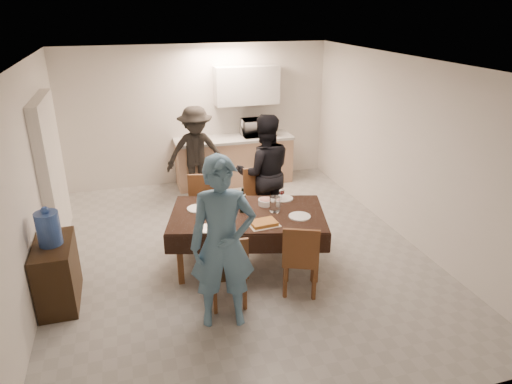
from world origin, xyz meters
TOP-DOWN VIEW (x-y plane):
  - floor at (0.00, 0.00)m, footprint 5.00×6.00m
  - ceiling at (0.00, 0.00)m, footprint 5.00×6.00m
  - wall_back at (0.00, 3.00)m, footprint 5.00×0.02m
  - wall_front at (0.00, -3.00)m, footprint 5.00×0.02m
  - wall_left at (-2.50, 0.00)m, footprint 0.02×6.00m
  - wall_right at (2.50, 0.00)m, footprint 0.02×6.00m
  - stub_partition at (-2.42, 1.20)m, footprint 0.15×1.40m
  - kitchen_base_cabinet at (0.60, 2.68)m, footprint 2.20×0.60m
  - kitchen_worktop at (0.60, 2.68)m, footprint 2.24×0.64m
  - upper_cabinet at (0.90, 2.82)m, footprint 1.20×0.34m
  - dining_table at (0.04, -0.34)m, footprint 2.19×1.61m
  - chair_near_left at (-0.41, -1.18)m, footprint 0.44×0.44m
  - chair_near_right at (0.49, -1.18)m, footprint 0.55×0.57m
  - chair_far_left at (-0.41, 0.32)m, footprint 0.55×0.56m
  - chair_far_right at (0.49, 0.31)m, footprint 0.52×0.52m
  - console at (-2.28, -0.52)m, footprint 0.41×0.83m
  - water_jug at (-2.28, -0.52)m, footprint 0.26×0.26m
  - wine_bottle at (-0.01, -0.29)m, footprint 0.08×0.08m
  - water_pitcher at (0.39, -0.39)m, footprint 0.13×0.13m
  - savoury_tart at (0.14, -0.72)m, footprint 0.39×0.31m
  - salad_bowl at (0.34, -0.16)m, footprint 0.20×0.20m
  - mushroom_dish at (-0.01, -0.06)m, footprint 0.20×0.20m
  - wine_glass_a at (-0.51, -0.59)m, footprint 0.08×0.08m
  - wine_glass_b at (0.59, -0.09)m, footprint 0.08×0.08m
  - wine_glass_c at (-0.16, -0.04)m, footprint 0.08×0.08m
  - plate_near_left at (-0.56, -0.64)m, footprint 0.24×0.24m
  - plate_near_right at (0.64, -0.64)m, footprint 0.28×0.28m
  - plate_far_left at (-0.56, -0.04)m, footprint 0.27×0.27m
  - plate_far_right at (0.64, -0.04)m, footprint 0.26×0.26m
  - microwave at (1.07, 2.68)m, footprint 0.58×0.39m
  - person_near at (-0.51, -1.39)m, footprint 0.76×0.56m
  - person_far at (0.59, 0.71)m, footprint 0.93×0.76m
  - person_kitchen at (-0.19, 2.23)m, footprint 1.06×0.61m

SIDE VIEW (x-z plane):
  - floor at x=0.00m, z-range -0.01..0.01m
  - console at x=-2.28m, z-range 0.00..0.77m
  - kitchen_base_cabinet at x=0.60m, z-range 0.00..0.86m
  - chair_near_right at x=0.49m, z-range 0.32..0.82m
  - chair_near_left at x=-0.41m, z-range 0.32..0.82m
  - chair_far_left at x=-0.41m, z-range 0.34..0.88m
  - chair_far_right at x=0.49m, z-range 0.35..0.91m
  - dining_table at x=0.04m, z-range 0.35..1.11m
  - plate_near_left at x=-0.56m, z-range 0.76..0.78m
  - plate_far_right at x=0.64m, z-range 0.76..0.78m
  - plate_far_left at x=-0.56m, z-range 0.76..0.78m
  - plate_near_right at x=0.64m, z-range 0.76..0.78m
  - mushroom_dish at x=-0.01m, z-range 0.76..0.80m
  - savoury_tart at x=0.14m, z-range 0.76..0.81m
  - salad_bowl at x=0.34m, z-range 0.76..0.84m
  - person_kitchen at x=-0.19m, z-range 0.00..1.64m
  - wine_glass_a at x=-0.51m, z-range 0.76..0.93m
  - wine_glass_c at x=-0.16m, z-range 0.76..0.94m
  - wine_glass_b at x=0.59m, z-range 0.76..0.94m
  - water_pitcher at x=0.39m, z-range 0.76..0.97m
  - kitchen_worktop at x=0.60m, z-range 0.86..0.91m
  - person_far at x=0.59m, z-range 0.00..1.79m
  - wine_bottle at x=-0.01m, z-range 0.76..1.10m
  - person_near at x=-0.51m, z-range 0.00..1.90m
  - water_jug at x=-2.28m, z-range 0.77..1.15m
  - stub_partition at x=-2.42m, z-range 0.00..2.10m
  - microwave at x=1.07m, z-range 0.91..1.23m
  - wall_back at x=0.00m, z-range 0.00..2.60m
  - wall_front at x=0.00m, z-range 0.00..2.60m
  - wall_left at x=-2.50m, z-range 0.00..2.60m
  - wall_right at x=2.50m, z-range 0.00..2.60m
  - upper_cabinet at x=0.90m, z-range 1.50..2.20m
  - ceiling at x=0.00m, z-range 2.59..2.61m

